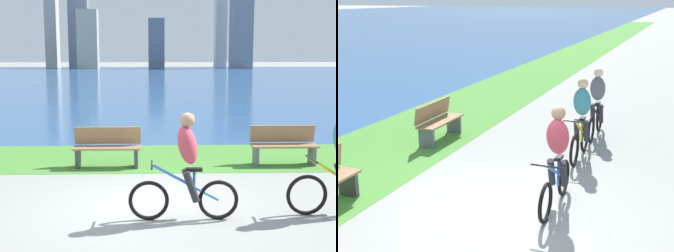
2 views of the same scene
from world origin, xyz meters
The scene contains 7 objects.
ground_plane centered at (0.00, 0.00, 0.00)m, with size 300.00×300.00×0.00m, color gray.
grass_strip_bayside centered at (0.00, 3.67, 0.00)m, with size 120.00×3.11×0.01m, color #478433.
bay_water_surface centered at (0.00, 47.24, 0.00)m, with size 300.00×84.03×0.00m, color #2D568C.
cyclist_lead centered at (0.60, -0.67, 0.83)m, with size 1.69×0.52×1.66m.
bench_near_path centered at (3.09, 2.89, 0.45)m, with size 1.50×0.47×0.90m.
bench_far_along_path centered at (-0.94, 2.77, 0.45)m, with size 1.50×0.47×0.90m.
city_skyline_far_shore centered at (-1.63, 79.87, 8.46)m, with size 38.28×10.50×22.45m.
Camera 1 is at (0.13, -7.46, 2.51)m, focal length 49.43 mm.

